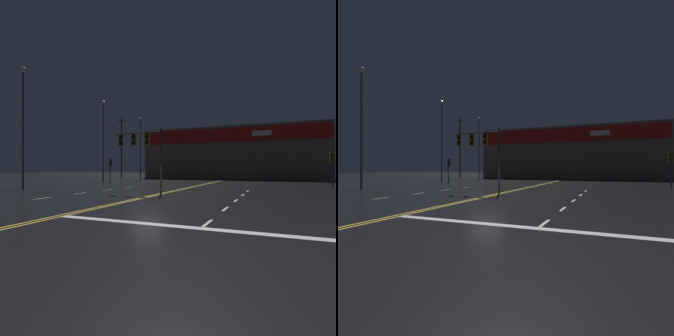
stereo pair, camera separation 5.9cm
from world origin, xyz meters
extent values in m
plane|color=black|center=(0.00, 0.00, 0.00)|extent=(200.00, 200.00, 0.00)
cube|color=gold|center=(-0.15, 0.00, 0.00)|extent=(0.12, 60.00, 0.01)
cube|color=gold|center=(0.15, 0.00, 0.00)|extent=(0.12, 60.00, 0.01)
cube|color=silver|center=(-5.95, -3.60, 0.00)|extent=(0.12, 1.40, 0.01)
cube|color=silver|center=(-5.95, 0.00, 0.00)|extent=(0.12, 1.40, 0.01)
cube|color=silver|center=(-5.95, 3.60, 0.00)|extent=(0.12, 1.40, 0.01)
cube|color=silver|center=(-5.95, 7.20, 0.00)|extent=(0.12, 1.40, 0.01)
cube|color=silver|center=(5.95, -7.20, 0.00)|extent=(0.12, 1.40, 0.01)
cube|color=silver|center=(5.95, -3.60, 0.00)|extent=(0.12, 1.40, 0.01)
cube|color=silver|center=(5.95, 0.00, 0.00)|extent=(0.12, 1.40, 0.01)
cube|color=silver|center=(5.95, 3.60, 0.00)|extent=(0.12, 1.40, 0.01)
cube|color=silver|center=(5.95, 7.20, 0.00)|extent=(0.12, 1.40, 0.01)
cube|color=silver|center=(5.95, -8.05, 0.00)|extent=(11.43, 0.40, 0.01)
cylinder|color=#38383D|center=(0.08, 1.97, 2.52)|extent=(0.14, 0.14, 5.05)
cylinder|color=#38383D|center=(-2.00, 1.97, 4.80)|extent=(4.16, 0.10, 0.10)
cube|color=black|center=(-1.10, 1.97, 4.26)|extent=(0.28, 0.24, 0.84)
cube|color=gold|center=(-1.10, 1.97, 4.26)|extent=(0.42, 0.08, 0.99)
sphere|color=#500705|center=(-1.10, 1.81, 4.51)|extent=(0.17, 0.17, 0.17)
sphere|color=orange|center=(-1.10, 1.81, 4.26)|extent=(0.17, 0.17, 0.17)
sphere|color=#084513|center=(-1.10, 1.81, 4.01)|extent=(0.17, 0.17, 0.17)
cube|color=black|center=(-2.29, 1.97, 4.26)|extent=(0.28, 0.24, 0.84)
cube|color=gold|center=(-2.29, 1.97, 4.26)|extent=(0.42, 0.08, 0.99)
sphere|color=#500705|center=(-2.29, 1.81, 4.51)|extent=(0.17, 0.17, 0.17)
sphere|color=orange|center=(-2.29, 1.81, 4.26)|extent=(0.17, 0.17, 0.17)
sphere|color=#084513|center=(-2.29, 1.81, 4.01)|extent=(0.17, 0.17, 0.17)
cube|color=black|center=(-3.48, 1.97, 4.26)|extent=(0.28, 0.24, 0.84)
cube|color=gold|center=(-3.48, 1.97, 4.26)|extent=(0.42, 0.08, 0.99)
sphere|color=#500705|center=(-3.48, 1.81, 4.51)|extent=(0.17, 0.17, 0.17)
sphere|color=orange|center=(-3.48, 1.81, 4.26)|extent=(0.17, 0.17, 0.17)
sphere|color=#084513|center=(-3.48, 1.81, 4.01)|extent=(0.17, 0.17, 0.17)
cylinder|color=#38383D|center=(13.23, 12.68, 1.75)|extent=(0.13, 0.13, 3.51)
cube|color=black|center=(13.23, 12.86, 3.04)|extent=(0.28, 0.24, 0.84)
cube|color=gold|center=(13.23, 12.86, 3.04)|extent=(0.42, 0.08, 0.99)
sphere|color=#500705|center=(13.23, 12.71, 3.29)|extent=(0.17, 0.17, 0.17)
sphere|color=orange|center=(13.23, 12.71, 3.04)|extent=(0.17, 0.17, 0.17)
sphere|color=#084513|center=(13.23, 12.71, 2.78)|extent=(0.17, 0.17, 0.17)
cylinder|color=#38383D|center=(-12.17, 12.85, 1.62)|extent=(0.13, 0.13, 3.24)
cube|color=black|center=(-12.17, 13.03, 2.77)|extent=(0.28, 0.24, 0.84)
cube|color=gold|center=(-12.17, 13.03, 2.77)|extent=(0.42, 0.08, 0.99)
sphere|color=#500705|center=(-12.17, 12.87, 3.02)|extent=(0.17, 0.17, 0.17)
sphere|color=orange|center=(-12.17, 12.87, 2.77)|extent=(0.17, 0.17, 0.17)
sphere|color=#084513|center=(-12.17, 12.87, 2.52)|extent=(0.17, 0.17, 0.17)
cylinder|color=#59595E|center=(-14.83, 26.25, 5.48)|extent=(0.20, 0.20, 10.97)
sphere|color=silver|center=(-14.83, 26.25, 11.14)|extent=(0.56, 0.56, 0.56)
cylinder|color=#59595E|center=(-14.07, 1.43, 5.61)|extent=(0.20, 0.20, 11.23)
sphere|color=silver|center=(-14.07, 1.43, 11.40)|extent=(0.56, 0.56, 0.56)
cylinder|color=#59595E|center=(-14.66, 14.77, 5.62)|extent=(0.20, 0.20, 11.23)
sphere|color=silver|center=(-14.66, 14.77, 11.40)|extent=(0.56, 0.56, 0.56)
cube|color=#7A6651|center=(0.00, 37.01, 4.92)|extent=(33.88, 10.00, 9.85)
cube|color=red|center=(0.00, 31.91, 8.12)|extent=(33.20, 0.20, 2.46)
cube|color=white|center=(5.93, 31.86, 8.12)|extent=(3.20, 0.16, 0.90)
cylinder|color=#4C3828|center=(-21.73, 30.62, 6.28)|extent=(0.26, 0.26, 12.56)
cube|color=#4C3828|center=(-21.73, 30.62, 11.96)|extent=(2.20, 0.12, 0.12)
camera|label=1|loc=(8.21, -16.32, 1.95)|focal=28.00mm
camera|label=2|loc=(8.27, -16.30, 1.95)|focal=28.00mm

